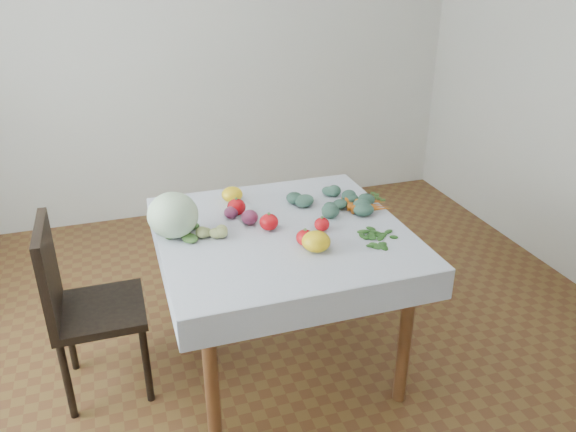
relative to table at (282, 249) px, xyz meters
name	(u,v)px	position (x,y,z in m)	size (l,w,h in m)	color
ground	(282,359)	(0.00, 0.00, -0.65)	(4.00, 4.00, 0.00)	brown
back_wall	(198,38)	(0.00, 2.00, 0.70)	(4.00, 0.04, 2.70)	silver
table	(282,249)	(0.00, 0.00, 0.00)	(1.00, 1.00, 0.75)	brown
tablecloth	(282,230)	(0.00, 0.00, 0.10)	(1.12, 1.12, 0.01)	silver
chair	(78,299)	(-0.93, 0.09, -0.14)	(0.40, 0.40, 0.89)	black
cabbage	(173,215)	(-0.48, 0.09, 0.20)	(0.23, 0.23, 0.21)	#B0C7A7
tomato_a	(236,207)	(-0.16, 0.22, 0.14)	(0.09, 0.09, 0.08)	red
tomato_b	(322,224)	(0.17, -0.07, 0.13)	(0.07, 0.07, 0.06)	red
tomato_c	(269,222)	(-0.06, 0.02, 0.14)	(0.09, 0.09, 0.08)	red
tomato_d	(305,238)	(0.05, -0.17, 0.14)	(0.08, 0.08, 0.07)	red
heirloom_back	(232,194)	(-0.14, 0.39, 0.14)	(0.11, 0.11, 0.08)	yellow
heirloom_front	(316,241)	(0.08, -0.24, 0.15)	(0.12, 0.12, 0.09)	yellow
onion_a	(231,212)	(-0.20, 0.19, 0.13)	(0.07, 0.07, 0.06)	#56182F
onion_b	(250,217)	(-0.13, 0.10, 0.14)	(0.08, 0.08, 0.07)	#56182F
tomatillo_cluster	(217,234)	(-0.30, 0.00, 0.12)	(0.14, 0.11, 0.04)	#B4BE6D
carrot_bunch	(367,204)	(0.48, 0.10, 0.12)	(0.21, 0.23, 0.03)	#CD5816
kale_bunch	(334,203)	(0.33, 0.16, 0.13)	(0.38, 0.28, 0.05)	#375A49
basil_bunch	(375,237)	(0.37, -0.22, 0.11)	(0.22, 0.18, 0.01)	#275A1C
dill_bunch	(188,230)	(-0.42, 0.10, 0.11)	(0.26, 0.19, 0.03)	#537A38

